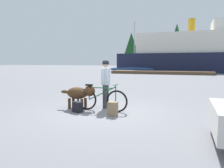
{
  "coord_description": "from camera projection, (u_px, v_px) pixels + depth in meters",
  "views": [
    {
      "loc": [
        2.62,
        -6.4,
        1.66
      ],
      "look_at": [
        -0.09,
        1.14,
        0.81
      ],
      "focal_mm": 34.05,
      "sensor_mm": 36.0,
      "label": 1
    }
  ],
  "objects": [
    {
      "name": "dock_pier",
      "position": [
        161.0,
        72.0,
        28.99
      ],
      "size": [
        13.35,
        2.88,
        0.4
      ],
      "primitive_type": "cube",
      "color": "brown",
      "rests_on": "ground_plane"
    },
    {
      "name": "ferry_boat",
      "position": [
        216.0,
        53.0,
        33.48
      ],
      "size": [
        29.91,
        8.42,
        8.57
      ],
      "color": "#191E38",
      "rests_on": "ground_plane"
    },
    {
      "name": "pine_tree_far_left",
      "position": [
        131.0,
        45.0,
        53.83
      ],
      "size": [
        4.1,
        4.1,
        9.02
      ],
      "color": "#4C331E",
      "rests_on": "ground_plane"
    },
    {
      "name": "backpack",
      "position": [
        113.0,
        109.0,
        6.52
      ],
      "size": [
        0.31,
        0.25,
        0.43
      ],
      "primitive_type": "cube",
      "rotation": [
        0.0,
        0.0,
        -0.18
      ],
      "color": "#8C7251",
      "rests_on": "ground_plane"
    },
    {
      "name": "handbag_pannier",
      "position": [
        77.0,
        107.0,
        6.97
      ],
      "size": [
        0.36,
        0.26,
        0.35
      ],
      "primitive_type": "cube",
      "rotation": [
        0.0,
        0.0,
        -0.29
      ],
      "color": "black",
      "rests_on": "ground_plane"
    },
    {
      "name": "person_cyclist",
      "position": [
        106.0,
        79.0,
        7.58
      ],
      "size": [
        0.32,
        0.53,
        1.73
      ],
      "color": "#333338",
      "rests_on": "ground_plane"
    },
    {
      "name": "ground_plane",
      "position": [
        103.0,
        112.0,
        7.05
      ],
      "size": [
        160.0,
        160.0,
        0.0
      ],
      "primitive_type": "plane",
      "color": "slate"
    },
    {
      "name": "pine_tree_center",
      "position": [
        177.0,
        39.0,
        49.43
      ],
      "size": [
        4.02,
        4.02,
        10.46
      ],
      "color": "#4C331E",
      "rests_on": "ground_plane"
    },
    {
      "name": "sailboat_moored",
      "position": [
        134.0,
        69.0,
        34.58
      ],
      "size": [
        8.38,
        2.35,
        8.05
      ],
      "color": "navy",
      "rests_on": "ground_plane"
    },
    {
      "name": "dog",
      "position": [
        80.0,
        93.0,
        7.44
      ],
      "size": [
        1.34,
        0.49,
        0.84
      ],
      "color": "#472D19",
      "rests_on": "ground_plane"
    },
    {
      "name": "bicycle",
      "position": [
        101.0,
        99.0,
        7.12
      ],
      "size": [
        1.83,
        0.44,
        0.92
      ],
      "color": "black",
      "rests_on": "ground_plane"
    }
  ]
}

